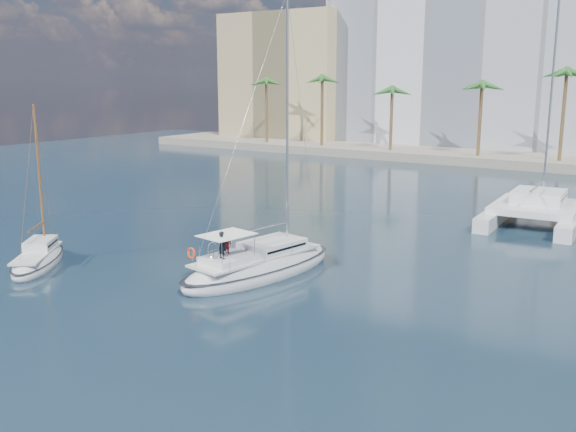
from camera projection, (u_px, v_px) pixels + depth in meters
The scene contains 10 objects.
ground at pixel (252, 283), 35.47m from camera, with size 160.00×160.00×0.00m, color black.
quay at pixel (524, 159), 85.24m from camera, with size 120.00×14.00×1.20m, color gray.
building_modern at pixel (470, 60), 98.68m from camera, with size 42.00×16.00×28.00m, color silver.
building_tan_left at pixel (292, 79), 112.12m from camera, with size 22.00×14.00×22.00m, color tan.
palm_left at pixel (293, 84), 98.16m from camera, with size 3.60×3.60×12.30m.
palm_centre at pixel (522, 86), 79.94m from camera, with size 3.60×3.60×12.30m.
main_sloop at pixel (259, 266), 36.91m from camera, with size 5.47×11.63×16.59m.
small_sloop at pixel (38, 260), 38.71m from camera, with size 6.03×7.02×10.20m.
catamaran at pixel (537, 207), 50.56m from camera, with size 7.46×13.87×19.56m.
seagull at pixel (260, 262), 38.49m from camera, with size 0.97×0.42×0.18m.
Camera 1 is at (20.23, -27.28, 11.07)m, focal length 40.00 mm.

